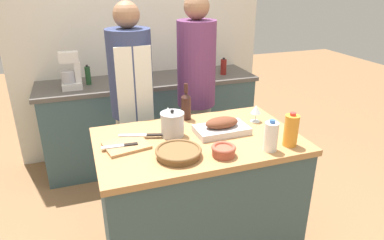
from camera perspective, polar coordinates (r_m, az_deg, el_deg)
kitchen_island at (r=2.44m, az=0.95°, el=-12.70°), size 1.31×0.80×0.91m
back_counter at (r=3.68m, az=-6.86°, el=-0.04°), size 2.20×0.60×0.91m
back_wall at (r=3.79m, az=-8.65°, el=13.46°), size 2.70×0.10×2.55m
roasting_pan at (r=2.27m, az=4.96°, el=-1.19°), size 0.36×0.21×0.11m
wicker_basket at (r=1.98m, az=-2.28°, el=-5.40°), size 0.27×0.27×0.05m
cutting_board at (r=2.13m, az=-10.88°, el=-4.19°), size 0.29×0.25×0.02m
stock_pot at (r=2.21m, az=-3.28°, el=-0.72°), size 0.16×0.16×0.18m
mixing_bowl at (r=1.99m, az=5.29°, el=-5.04°), size 0.14×0.14×0.06m
juice_jug at (r=2.16m, az=16.18°, el=-1.66°), size 0.09×0.09×0.22m
milk_jug at (r=2.07m, az=13.02°, el=-2.68°), size 0.08×0.08×0.20m
wine_bottle_green at (r=2.47m, az=-0.99°, el=2.48°), size 0.07×0.07×0.27m
wine_glass_left at (r=2.39m, az=-4.01°, el=1.34°), size 0.07×0.07×0.13m
wine_glass_right at (r=2.47m, az=10.60°, el=1.66°), size 0.07×0.07×0.13m
knife_chef at (r=2.22m, az=-8.18°, el=-2.49°), size 0.29×0.11×0.01m
knife_paring at (r=2.11m, az=-11.75°, el=-4.20°), size 0.22×0.04×0.01m
stand_mixer at (r=3.34m, az=-19.54°, el=7.26°), size 0.18×0.14×0.35m
condiment_bottle_tall at (r=3.68m, az=5.27°, el=8.81°), size 0.06×0.06×0.18m
condiment_bottle_short at (r=3.46m, az=-16.95°, el=7.11°), size 0.05×0.05×0.19m
condiment_bottle_extra at (r=3.51m, az=1.45°, el=8.20°), size 0.05×0.05×0.18m
person_cook_aproned at (r=2.81m, az=-9.90°, el=3.32°), size 0.34×0.34×1.72m
person_cook_guest at (r=2.94m, az=0.71°, el=5.20°), size 0.32×0.32×1.76m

